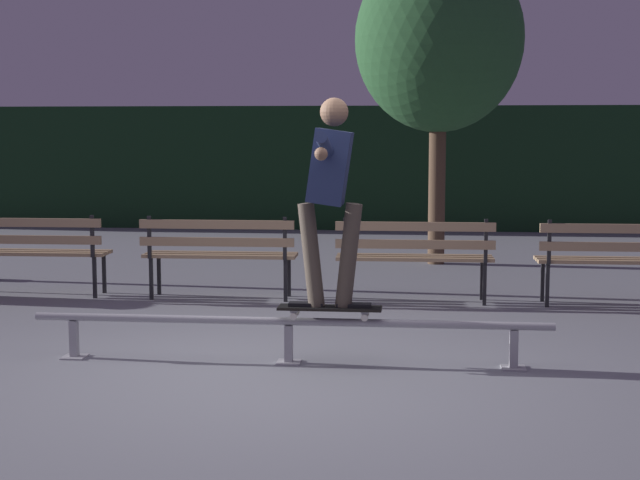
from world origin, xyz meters
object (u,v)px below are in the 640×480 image
at_px(park_bench_rightmost, 619,254).
at_px(tree_behind_benches, 439,40).
at_px(park_bench_leftmost, 31,246).
at_px(park_bench_left_center, 219,248).
at_px(skateboard, 330,309).
at_px(grind_rail, 289,328).
at_px(skateboarder, 330,184).
at_px(park_bench_right_center, 415,251).

xyz_separation_m(park_bench_rightmost, tree_behind_benches, (-1.75, 2.92, 2.38)).
relative_size(park_bench_leftmost, park_bench_left_center, 1.00).
height_order(skateboard, park_bench_left_center, park_bench_left_center).
bearing_deg(park_bench_leftmost, tree_behind_benches, 34.01).
xyz_separation_m(skateboard, park_bench_leftmost, (-3.42, 2.61, 0.11)).
bearing_deg(skateboard, grind_rail, -180.00).
height_order(skateboard, park_bench_rightmost, park_bench_rightmost).
xyz_separation_m(park_bench_left_center, tree_behind_benches, (2.30, 2.92, 2.38)).
bearing_deg(park_bench_rightmost, skateboard, -135.41).
bearing_deg(grind_rail, skateboarder, 0.00).
height_order(park_bench_leftmost, park_bench_right_center, same).
xyz_separation_m(skateboarder, park_bench_rightmost, (2.65, 2.61, -0.82)).
relative_size(park_bench_right_center, park_bench_rightmost, 1.00).
xyz_separation_m(grind_rail, skateboard, (0.31, 0.00, 0.15)).
bearing_deg(park_bench_left_center, grind_rail, -67.43).
xyz_separation_m(park_bench_left_center, park_bench_right_center, (2.02, 0.00, 0.00)).
relative_size(park_bench_left_center, park_bench_rightmost, 1.00).
bearing_deg(park_bench_right_center, park_bench_leftmost, 180.00).
bearing_deg(tree_behind_benches, park_bench_left_center, -128.25).
bearing_deg(skateboarder, grind_rail, -180.00).
bearing_deg(park_bench_left_center, tree_behind_benches, 51.75).
bearing_deg(skateboard, skateboarder, 0.07).
xyz_separation_m(park_bench_leftmost, park_bench_right_center, (4.05, 0.00, 0.00)).
distance_m(skateboard, park_bench_right_center, 2.69).
xyz_separation_m(grind_rail, tree_behind_benches, (1.22, 5.53, 2.64)).
height_order(park_bench_left_center, park_bench_right_center, same).
bearing_deg(tree_behind_benches, park_bench_leftmost, -145.99).
bearing_deg(skateboard, tree_behind_benches, 80.73).
bearing_deg(park_bench_left_center, park_bench_leftmost, 180.00).
bearing_deg(park_bench_rightmost, skateboarder, -135.38).
xyz_separation_m(skateboard, skateboarder, (0.00, 0.00, 0.94)).
xyz_separation_m(park_bench_leftmost, park_bench_left_center, (2.02, 0.00, 0.00)).
relative_size(park_bench_left_center, tree_behind_benches, 0.39).
bearing_deg(grind_rail, skateboard, 0.00).
xyz_separation_m(skateboard, park_bench_rightmost, (2.65, 2.61, 0.11)).
height_order(skateboarder, park_bench_leftmost, skateboarder).
relative_size(skateboard, park_bench_right_center, 0.49).
xyz_separation_m(park_bench_leftmost, park_bench_rightmost, (6.07, 0.00, 0.00)).
xyz_separation_m(skateboarder, park_bench_left_center, (-1.40, 2.61, -0.82)).
bearing_deg(park_bench_rightmost, park_bench_leftmost, 180.00).
height_order(park_bench_left_center, tree_behind_benches, tree_behind_benches).
distance_m(skateboard, park_bench_left_center, 2.97).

